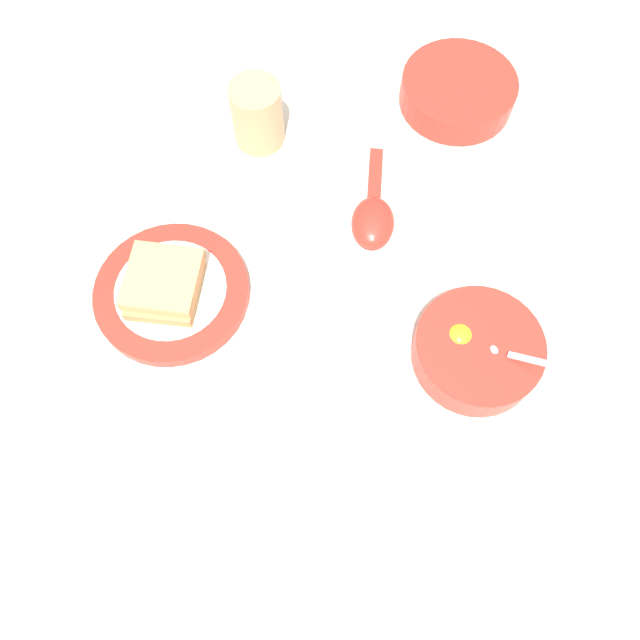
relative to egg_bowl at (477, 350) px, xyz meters
name	(u,v)px	position (x,y,z in m)	size (l,w,h in m)	color
ground_plane	(347,245)	(-0.20, -0.07, -0.02)	(3.00, 3.00, 0.00)	silver
egg_bowl	(477,350)	(0.00, 0.00, 0.00)	(0.15, 0.15, 0.07)	red
toast_plate	(172,292)	(-0.23, -0.30, -0.01)	(0.19, 0.19, 0.02)	red
toast_sandwich	(164,284)	(-0.23, -0.30, 0.01)	(0.12, 0.12, 0.03)	tan
soup_spoon	(373,216)	(-0.22, -0.02, -0.01)	(0.16, 0.11, 0.03)	red
congee_bowl	(458,90)	(-0.35, 0.18, 0.00)	(0.16, 0.16, 0.04)	red
drinking_cup	(257,113)	(-0.41, -0.10, 0.03)	(0.07, 0.07, 0.09)	tan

